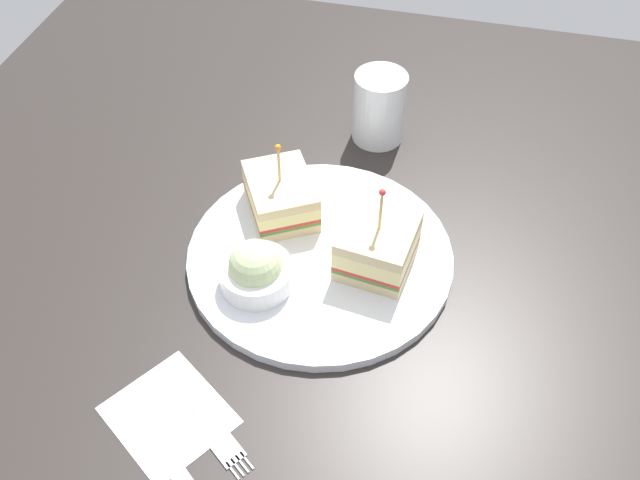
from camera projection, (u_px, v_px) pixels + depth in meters
The scene contains 9 objects.
ground_plane at pixel (320, 265), 78.01cm from camera, with size 109.92×109.92×2.00cm, color #2D2826.
plate at pixel (320, 256), 76.84cm from camera, with size 29.15×29.15×1.18cm, color white.
sandwich_half_front at pixel (281, 196), 78.92cm from camera, with size 11.28×10.54×9.89cm.
sandwich_half_back at pixel (377, 249), 73.08cm from camera, with size 9.07×8.36×10.82cm.
coleslaw_bowl at pixel (256, 270), 71.97cm from camera, with size 7.72×7.72×5.56cm.
drink_glass at pixel (379, 111), 88.74cm from camera, with size 6.66×6.66×9.28cm.
napkin at pixel (169, 415), 64.33cm from camera, with size 10.44×9.39×0.15cm, color white.
fork at pixel (214, 433), 63.02cm from camera, with size 8.80×11.24×0.35cm.
knife at pixel (167, 456), 61.49cm from camera, with size 9.14×11.49×0.35cm.
Camera 1 is at (49.18, 12.08, 58.41)cm, focal length 39.17 mm.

